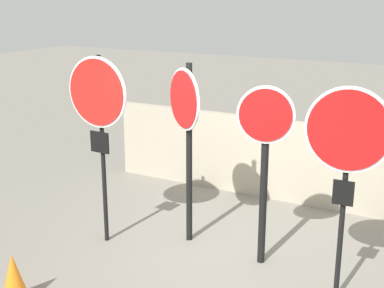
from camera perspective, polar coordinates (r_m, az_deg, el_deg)
ground_plane at (r=6.76m, az=2.63°, el=-12.15°), size 40.00×40.00×0.00m
fence_back at (r=8.45m, az=9.36°, el=-1.72°), size 5.83×0.12×1.29m
stop_sign_0 at (r=6.68m, az=-10.00°, el=4.13°), size 0.88×0.13×2.45m
stop_sign_1 at (r=6.66m, az=-0.67°, el=2.62°), size 0.65×0.46×2.35m
stop_sign_2 at (r=6.15m, az=7.77°, el=-0.26°), size 0.65×0.21×2.19m
stop_sign_3 at (r=5.45m, az=16.23°, el=-0.13°), size 0.87×0.12×2.32m
traffic_cone_0 at (r=6.09m, az=-18.48°, el=-13.45°), size 0.36×0.36×0.55m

